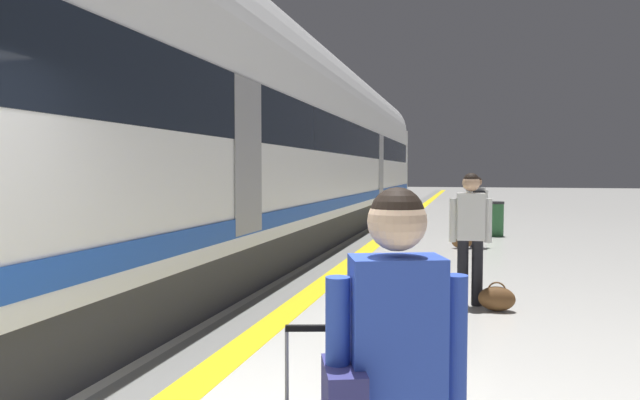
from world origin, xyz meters
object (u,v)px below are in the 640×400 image
Objects in this scene: duffel_bag_near at (497,298)px; waste_bin at (495,219)px; traveller_foreground at (392,380)px; passenger_mid at (477,205)px; high_speed_train at (274,136)px; passenger_near at (471,229)px; duffel_bag_mid at (462,242)px.

duffel_bag_near is 8.36m from waste_bin.
passenger_mid is (0.47, 11.07, -0.01)m from traveller_foreground.
traveller_foreground is 1.04× the size of passenger_mid.
high_speed_train is 10.82m from traveller_foreground.
waste_bin is at bearing 78.29° from passenger_mid.
passenger_mid is 1.75× the size of waste_bin.
high_speed_train is 21.03× the size of passenger_mid.
duffel_bag_near is at bearing 83.11° from traveller_foreground.
duffel_bag_near is at bearing -92.41° from waste_bin.
duffel_bag_near is (0.32, -0.23, -0.83)m from passenger_near.
high_speed_train is 7.05m from duffel_bag_near.
passenger_near is (4.26, -4.59, -1.52)m from high_speed_train.
passenger_near is at bearing -94.73° from waste_bin.
duffel_bag_mid is (-0.47, 5.61, 0.00)m from duffel_bag_near.
traveller_foreground is 10.77m from duffel_bag_mid.
duffel_bag_mid is at bearing 91.61° from passenger_near.
duffel_bag_near is at bearing -46.46° from high_speed_train.
passenger_mid reaches higher than duffel_bag_mid.
waste_bin is (0.97, 13.47, -0.50)m from traveller_foreground.
high_speed_train is at bearing 111.72° from traveller_foreground.
high_speed_train is 19.81× the size of passenger_near.
high_speed_train is at bearing 133.54° from duffel_bag_near.
duffel_bag_mid is at bearing 94.80° from duffel_bag_near.
passenger_near reaches higher than duffel_bag_mid.
duffel_bag_near is at bearing -35.34° from passenger_near.
traveller_foreground is at bearing -92.44° from passenger_mid.
high_speed_train reaches higher than traveller_foreground.
waste_bin is at bearing 87.59° from duffel_bag_near.
passenger_near is 0.92m from duffel_bag_near.
waste_bin reaches higher than duffel_bag_mid.
passenger_mid is at bearing 87.56° from traveller_foreground.
passenger_near is at bearing 144.66° from duffel_bag_near.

